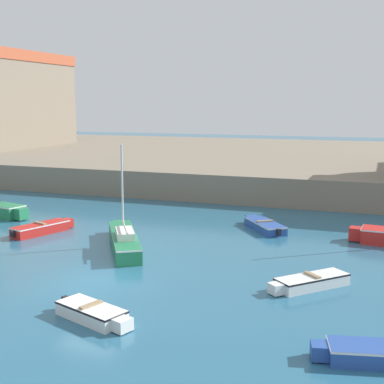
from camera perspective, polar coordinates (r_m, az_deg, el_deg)
The scene contains 7 objects.
ground_plane at distance 22.57m, azimuth -10.45°, elevation -9.42°, with size 200.00×200.00×0.00m, color #28607F.
quay_seawall at distance 57.76m, azimuth 8.88°, elevation 3.23°, with size 120.00×40.00×2.10m, color gray.
dinghy_white_1 at distance 21.97m, azimuth 12.49°, elevation -9.29°, with size 2.98×3.12×0.55m.
sailboat_green_2 at distance 27.25m, azimuth -7.27°, elevation -5.02°, with size 4.33×6.27×5.19m.
dinghy_blue_4 at distance 31.22m, azimuth 7.71°, elevation -3.51°, with size 3.08×3.70×0.57m.
dinghy_white_5 at distance 18.77m, azimuth -10.51°, elevation -12.53°, with size 3.23×1.90×0.56m.
dinghy_red_7 at distance 31.22m, azimuth -15.72°, elevation -3.71°, with size 2.08×3.91×0.65m.
Camera 1 is at (10.94, -18.36, 7.27)m, focal length 50.00 mm.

